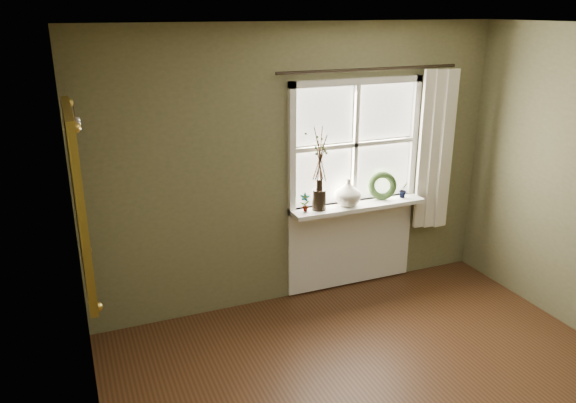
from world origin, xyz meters
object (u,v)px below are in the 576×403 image
Objects in this scene: dark_jug at (319,199)px; wreath at (382,189)px; gilt_mirror at (78,199)px; cream_vase at (348,192)px.

dark_jug is 0.70× the size of wreath.
gilt_mirror is at bearing -160.27° from dark_jug.
gilt_mirror reaches higher than cream_vase.
wreath is 0.23× the size of gilt_mirror.
wreath is at bearing 3.26° from dark_jug.
cream_vase is at bearing -149.38° from wreath.
gilt_mirror is (-2.80, -0.79, 0.51)m from wreath.
wreath is at bearing 5.71° from cream_vase.
cream_vase is at bearing 0.00° from dark_jug.
dark_jug is 0.70m from wreath.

